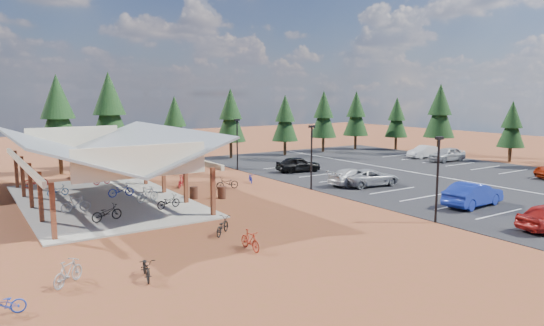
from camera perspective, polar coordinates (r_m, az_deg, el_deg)
The scene contains 41 objects.
ground at distance 34.51m, azimuth 0.11°, elevation -4.58°, with size 140.00×140.00×0.00m, color brown.
asphalt_lot at distance 48.97m, azimuth 16.43°, elevation -1.10°, with size 27.00×44.00×0.04m, color black.
concrete_pad at distance 36.88m, azimuth -19.27°, elevation -4.14°, with size 10.60×18.60×0.10m, color gray.
bike_pavilion at distance 36.30m, azimuth -19.55°, elevation 1.70°, with size 11.65×19.40×4.97m.
lamp_post_0 at distance 30.07m, azimuth 18.91°, elevation -1.15°, with size 0.50×0.25×5.14m.
lamp_post_1 at distance 38.49m, azimuth 4.67°, elevation 1.21°, with size 0.50×0.25×5.14m.
lamp_post_2 at distance 48.45m, azimuth -4.12°, elevation 2.64°, with size 0.50×0.25×5.14m.
trash_bin_0 at distance 35.67m, azimuth -5.91°, elevation -3.47°, with size 0.60×0.60×0.90m, color #402216.
trash_bin_1 at distance 35.87m, azimuth -9.18°, elevation -3.46°, with size 0.60×0.60×0.90m, color #402216.
pine_2 at distance 49.95m, azimuth -23.89°, elevation 5.35°, with size 4.06×4.06×9.45m.
pine_3 at distance 51.83m, azimuth -18.59°, elevation 5.95°, with size 4.21×4.21×9.82m.
pine_4 at distance 53.24m, azimuth -11.36°, elevation 4.67°, with size 3.18×3.18×7.41m.
pine_5 at distance 57.40m, azimuth -4.89°, elevation 5.56°, with size 3.55×3.55×8.27m.
pine_6 at distance 59.98m, azimuth 1.55°, elevation 5.27°, with size 3.23×3.23×7.53m.
pine_7 at distance 63.85m, azimuth 6.09°, elevation 5.67°, with size 3.45×3.45×8.03m.
pine_8 at distance 67.61m, azimuth 9.86°, elevation 5.72°, with size 3.43×3.43×8.00m.
pine_11 at distance 60.55m, azimuth 26.38°, elevation 4.06°, with size 2.94×2.94×6.86m.
pine_12 at distance 64.67m, azimuth 19.13°, elevation 5.76°, with size 3.81×3.81×8.88m.
pine_13 at distance 68.56m, azimuth 14.45°, elevation 5.18°, with size 3.07×3.07×7.16m.
bike_0 at distance 30.58m, azimuth -18.87°, elevation -5.56°, with size 0.65×1.88×0.99m, color black.
bike_1 at distance 33.40m, azimuth -22.08°, elevation -4.48°, with size 0.52×1.83×1.10m, color #94979D.
bike_2 at distance 39.29m, azimuth -23.89°, elevation -2.97°, with size 0.54×1.55×0.81m, color #1A4E97.
bike_3 at distance 43.29m, azimuth -26.06°, elevation -1.93°, with size 0.52×1.84×1.10m, color maroon.
bike_4 at distance 32.79m, azimuth -12.09°, elevation -4.47°, with size 0.59×1.70×0.89m, color black.
bike_5 at distance 34.98m, azimuth -14.43°, elevation -3.59°, with size 0.52×1.82×1.10m, color #94989C.
bike_6 at distance 37.35m, azimuth -17.36°, elevation -3.05°, with size 0.65×1.87×0.98m, color #192D98.
bike_7 at distance 42.82m, azimuth -19.38°, elevation -1.82°, with size 0.42×1.47×0.88m, color maroon.
bike_8 at distance 21.13m, azimuth -14.58°, elevation -11.85°, with size 0.63×1.80×0.94m, color black.
bike_9 at distance 21.47m, azimuth -22.87°, elevation -11.78°, with size 0.49×1.73×1.04m, color gray.
bike_10 at distance 19.69m, azimuth -29.24°, elevation -14.37°, with size 0.54×1.56×0.82m, color #1935A0.
bike_11 at distance 24.01m, azimuth -2.59°, elevation -9.06°, with size 0.48×1.68×1.01m, color #9F2514.
bike_12 at distance 26.69m, azimuth -5.87°, elevation -7.38°, with size 0.64×1.83×0.96m, color black.
bike_14 at distance 41.74m, azimuth -2.53°, elevation -1.76°, with size 0.57×1.63×0.85m, color navy.
bike_15 at distance 40.39m, azimuth -10.61°, elevation -2.12°, with size 0.47×1.68×1.01m, color maroon.
bike_16 at distance 39.12m, azimuth -5.26°, elevation -2.36°, with size 0.66×1.89×0.99m, color black.
car_1 at distance 35.57m, azimuth 22.57°, elevation -3.42°, with size 1.74×4.98×1.64m, color #182D9B.
car_2 at distance 41.04m, azimuth 11.52°, elevation -1.65°, with size 2.31×5.01×1.39m, color gray.
car_3 at distance 41.08m, azimuth 9.55°, elevation -1.61°, with size 1.91×4.70×1.36m, color #B5B5B5.
car_4 at distance 47.38m, azimuth 3.11°, elevation -0.14°, with size 1.76×4.38×1.49m, color black.
car_8 at distance 58.15m, azimuth 19.89°, elevation 0.97°, with size 1.89×4.69×1.60m, color #9B9DA2.
car_9 at distance 60.54m, azimuth 17.42°, elevation 1.28°, with size 1.53×4.38×1.44m, color silver.
Camera 1 is at (-18.60, -28.06, 7.60)m, focal length 32.00 mm.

